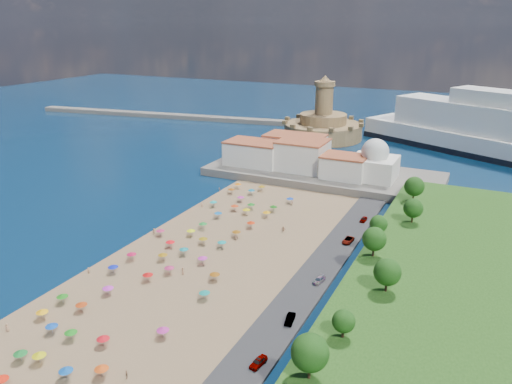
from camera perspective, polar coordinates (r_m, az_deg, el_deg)
The scene contains 11 objects.
ground at distance 138.96m, azimuth -6.01°, elevation -5.92°, with size 700.00×700.00×0.00m, color #071938.
terrace at distance 196.91m, azimuth 7.67°, elevation 2.06°, with size 90.00×36.00×3.00m, color #59544C.
jetty at distance 235.83m, azimuth 5.29°, elevation 4.91°, with size 18.00×70.00×2.40m, color #59544C.
breakwater at distance 319.56m, azimuth -8.57°, elevation 8.52°, with size 200.00×7.00×2.60m, color #59544C.
waterfront_buildings at distance 199.98m, azimuth 4.25°, elevation 4.35°, with size 57.00×29.00×11.00m.
domed_building at distance 188.07m, azimuth 13.36°, elevation 3.27°, with size 16.00×16.00×15.00m.
fortress at distance 262.29m, azimuth 7.66°, elevation 7.49°, with size 40.00×40.00×32.40m.
beach_parasols at distance 130.87m, azimuth -8.86°, elevation -6.66°, with size 31.63×113.65×2.20m.
beachgoers at distance 142.09m, azimuth -5.49°, elevation -4.81°, with size 35.98×93.62×1.88m.
parked_cars at distance 121.86m, azimuth 7.85°, elevation -9.05°, with size 2.55×78.17×1.41m.
hillside_trees at distance 112.36m, azimuth 13.62°, elevation -6.89°, with size 12.72×110.33×7.71m.
Camera 1 is at (67.45, -106.57, 58.33)m, focal length 35.00 mm.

